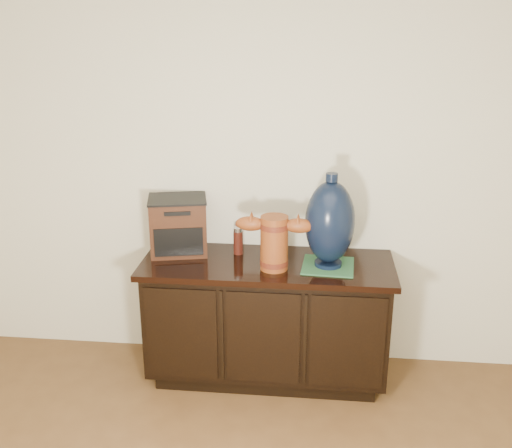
# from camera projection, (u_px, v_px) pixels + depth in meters

# --- Properties ---
(room) EXTENTS (5.00, 5.00, 5.00)m
(room) POSITION_uv_depth(u_px,v_px,m) (174.00, 445.00, 1.19)
(room) COLOR brown
(room) RESTS_ON ground
(sideboard) EXTENTS (1.46, 0.56, 0.75)m
(sideboard) POSITION_uv_depth(u_px,v_px,m) (267.00, 319.00, 3.58)
(sideboard) COLOR black
(sideboard) RESTS_ON ground
(terracotta_vessel) EXTENTS (0.44, 0.16, 0.31)m
(terracotta_vessel) POSITION_uv_depth(u_px,v_px,m) (274.00, 240.00, 3.32)
(terracotta_vessel) COLOR #91441A
(terracotta_vessel) RESTS_ON sideboard
(tv_radio) EXTENTS (0.39, 0.34, 0.34)m
(tv_radio) POSITION_uv_depth(u_px,v_px,m) (178.00, 225.00, 3.56)
(tv_radio) COLOR #3B1C0E
(tv_radio) RESTS_ON sideboard
(green_mat) EXTENTS (0.31, 0.31, 0.01)m
(green_mat) POSITION_uv_depth(u_px,v_px,m) (328.00, 266.00, 3.40)
(green_mat) COLOR #295C36
(green_mat) RESTS_ON sideboard
(lamp_base) EXTENTS (0.29, 0.29, 0.54)m
(lamp_base) POSITION_uv_depth(u_px,v_px,m) (330.00, 223.00, 3.32)
(lamp_base) COLOR black
(lamp_base) RESTS_ON green_mat
(spray_can) EXTENTS (0.06, 0.06, 0.16)m
(spray_can) POSITION_uv_depth(u_px,v_px,m) (238.00, 241.00, 3.56)
(spray_can) COLOR #5F1B10
(spray_can) RESTS_ON sideboard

